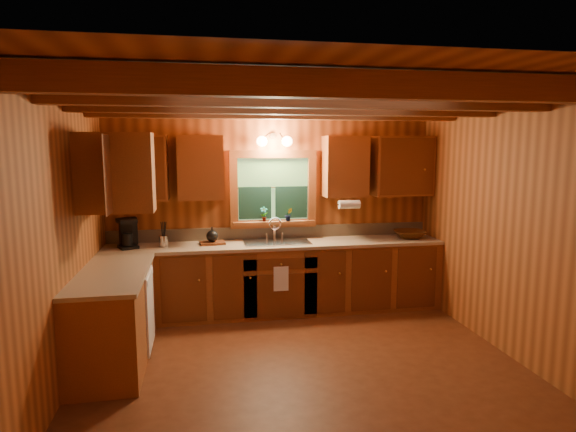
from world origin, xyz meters
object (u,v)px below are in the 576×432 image
Objects in this scene: wicker_basket at (409,234)px; cutting_board at (212,243)px; sink at (277,246)px; coffee_maker at (128,233)px.

cutting_board is at bearing 178.52° from wicker_basket.
sink is at bearing 179.16° from wicker_basket.
coffee_maker is 1.01m from cutting_board.
coffee_maker is (-1.79, 0.01, 0.22)m from sink.
coffee_maker reaches higher than wicker_basket.
wicker_basket is at bearing -7.74° from cutting_board.
cutting_board is at bearing 177.10° from sink.
coffee_maker is 1.17× the size of cutting_board.
wicker_basket is at bearing -0.84° from sink.
sink is 1.80m from coffee_maker.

